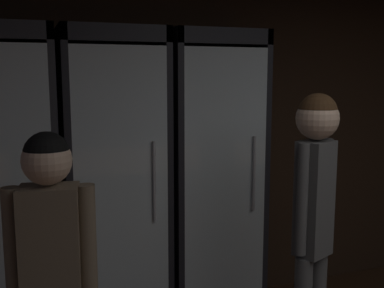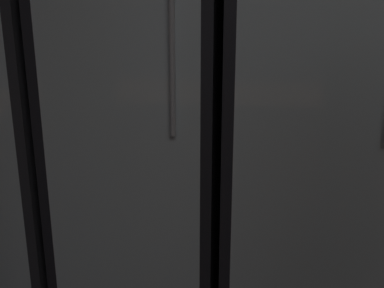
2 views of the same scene
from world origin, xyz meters
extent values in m
cube|color=black|center=(0.00, 3.03, 1.40)|extent=(6.00, 0.06, 2.80)
cube|color=#2B2B30|center=(-2.09, 2.96, 1.04)|extent=(0.65, 0.04, 2.08)
cube|color=#2B2B30|center=(-1.79, 2.70, 1.04)|extent=(0.04, 0.56, 2.08)
cube|color=white|center=(-2.09, 2.93, 1.04)|extent=(0.57, 0.02, 1.84)
cube|color=silver|center=(-2.09, 2.43, 1.04)|extent=(0.57, 0.02, 1.84)
cylinder|color=#B2B2B7|center=(-1.90, 2.40, 1.14)|extent=(0.02, 0.02, 0.50)
cube|color=silver|center=(-2.09, 2.70, 0.58)|extent=(0.55, 0.48, 0.02)
cylinder|color=#9EAD99|center=(-1.95, 2.68, 0.70)|extent=(0.06, 0.06, 0.23)
cylinder|color=#9EAD99|center=(-1.95, 2.68, 0.85)|extent=(0.02, 0.02, 0.06)
cylinder|color=beige|center=(-1.95, 2.68, 0.68)|extent=(0.07, 0.07, 0.06)
cube|color=silver|center=(-2.09, 2.70, 1.04)|extent=(0.55, 0.48, 0.02)
cylinder|color=#336B38|center=(-2.02, 2.68, 1.15)|extent=(0.07, 0.07, 0.21)
cylinder|color=#336B38|center=(-2.02, 2.68, 1.30)|extent=(0.03, 0.03, 0.10)
cylinder|color=#2D2D33|center=(-2.02, 2.68, 1.16)|extent=(0.08, 0.08, 0.08)
cylinder|color=black|center=(-1.89, 2.71, 1.15)|extent=(0.08, 0.08, 0.22)
cylinder|color=black|center=(-1.89, 2.71, 1.30)|extent=(0.03, 0.03, 0.07)
cylinder|color=tan|center=(-1.89, 2.71, 1.15)|extent=(0.08, 0.08, 0.07)
cylinder|color=gray|center=(-1.91, 2.67, 1.60)|extent=(0.07, 0.07, 0.20)
cylinder|color=gray|center=(-1.91, 2.67, 1.73)|extent=(0.03, 0.03, 0.06)
cylinder|color=#2D2D33|center=(-1.91, 2.67, 1.58)|extent=(0.08, 0.08, 0.07)
cube|color=black|center=(-1.42, 2.96, 1.04)|extent=(0.65, 0.04, 2.08)
cube|color=black|center=(-1.72, 2.70, 1.04)|extent=(0.04, 0.56, 2.08)
cube|color=black|center=(-1.11, 2.70, 1.04)|extent=(0.04, 0.56, 2.08)
cube|color=black|center=(-1.42, 2.70, 2.03)|extent=(0.65, 0.56, 0.10)
cube|color=white|center=(-1.42, 2.93, 1.04)|extent=(0.57, 0.02, 1.84)
cube|color=silver|center=(-1.42, 2.43, 1.04)|extent=(0.57, 0.02, 1.84)
cylinder|color=#B2B2B7|center=(-1.22, 2.40, 1.14)|extent=(0.02, 0.02, 0.50)
cylinder|color=#9EAD99|center=(-1.60, 2.68, 0.39)|extent=(0.02, 0.02, 0.06)
cylinder|color=#194723|center=(-1.41, 2.65, 0.40)|extent=(0.02, 0.02, 0.07)
cylinder|color=gray|center=(-1.24, 2.72, 0.36)|extent=(0.03, 0.03, 0.10)
cube|color=silver|center=(-1.42, 2.70, 0.58)|extent=(0.55, 0.48, 0.02)
cylinder|color=black|center=(-1.55, 2.69, 0.69)|extent=(0.07, 0.07, 0.21)
cylinder|color=black|center=(-1.55, 2.69, 0.83)|extent=(0.02, 0.02, 0.08)
cylinder|color=#2D2D33|center=(-1.55, 2.69, 0.67)|extent=(0.07, 0.07, 0.07)
cylinder|color=brown|center=(-1.27, 2.74, 0.70)|extent=(0.07, 0.07, 0.22)
cylinder|color=brown|center=(-1.27, 2.74, 0.84)|extent=(0.02, 0.02, 0.07)
cylinder|color=#B2332D|center=(-1.27, 2.74, 0.67)|extent=(0.07, 0.07, 0.07)
cube|color=silver|center=(-1.42, 2.70, 1.04)|extent=(0.55, 0.48, 0.02)
cylinder|color=black|center=(-1.54, 2.71, 1.16)|extent=(0.07, 0.07, 0.24)
cylinder|color=black|center=(-1.54, 2.71, 1.33)|extent=(0.03, 0.03, 0.10)
cylinder|color=#2D2D33|center=(-1.54, 2.71, 1.17)|extent=(0.07, 0.07, 0.07)
cylinder|color=gray|center=(-1.29, 2.68, 1.15)|extent=(0.06, 0.06, 0.21)
cylinder|color=gray|center=(-1.29, 2.68, 1.30)|extent=(0.02, 0.02, 0.08)
cylinder|color=#2D2D33|center=(-1.29, 2.68, 1.14)|extent=(0.07, 0.07, 0.07)
cube|color=silver|center=(-1.42, 2.70, 1.49)|extent=(0.55, 0.48, 0.02)
cylinder|color=gray|center=(-1.62, 2.65, 1.61)|extent=(0.06, 0.06, 0.21)
cylinder|color=gray|center=(-1.62, 2.65, 1.75)|extent=(0.02, 0.02, 0.06)
cylinder|color=white|center=(-1.62, 2.65, 1.62)|extent=(0.06, 0.06, 0.06)
cylinder|color=#194723|center=(-1.48, 2.66, 1.62)|extent=(0.06, 0.06, 0.24)
cylinder|color=#194723|center=(-1.48, 2.66, 1.78)|extent=(0.02, 0.02, 0.09)
cylinder|color=#B2332D|center=(-1.48, 2.66, 1.62)|extent=(0.07, 0.07, 0.07)
cylinder|color=#194723|center=(-1.34, 2.66, 1.60)|extent=(0.07, 0.07, 0.20)
cylinder|color=#194723|center=(-1.34, 2.66, 1.75)|extent=(0.02, 0.02, 0.09)
cylinder|color=beige|center=(-1.34, 2.66, 1.57)|extent=(0.08, 0.08, 0.06)
cylinder|color=#194723|center=(-1.21, 2.65, 1.60)|extent=(0.07, 0.07, 0.21)
cylinder|color=#194723|center=(-1.21, 2.65, 1.74)|extent=(0.02, 0.02, 0.07)
cylinder|color=beige|center=(-1.21, 2.65, 1.59)|extent=(0.07, 0.07, 0.07)
cube|color=black|center=(-0.74, 2.96, 1.04)|extent=(0.65, 0.04, 2.08)
cube|color=black|center=(-1.04, 2.70, 1.04)|extent=(0.04, 0.56, 2.08)
cube|color=black|center=(-0.43, 2.70, 1.04)|extent=(0.04, 0.56, 2.08)
cube|color=black|center=(-0.74, 2.70, 2.03)|extent=(0.65, 0.56, 0.10)
cube|color=white|center=(-0.74, 2.93, 1.04)|extent=(0.57, 0.02, 1.84)
cube|color=silver|center=(-0.74, 2.43, 1.04)|extent=(0.57, 0.02, 1.84)
cylinder|color=#B2B2B7|center=(-0.54, 2.40, 1.14)|extent=(0.02, 0.02, 0.50)
cylinder|color=black|center=(-0.95, 2.67, 0.39)|extent=(0.03, 0.03, 0.06)
cylinder|color=#194723|center=(-0.80, 2.71, 0.37)|extent=(0.03, 0.03, 0.08)
cylinder|color=gray|center=(-0.67, 2.67, 0.25)|extent=(0.08, 0.08, 0.24)
cylinder|color=gray|center=(-0.67, 2.67, 0.40)|extent=(0.02, 0.02, 0.07)
cylinder|color=black|center=(-0.54, 2.69, 0.22)|extent=(0.07, 0.07, 0.19)
cylinder|color=black|center=(-0.54, 2.69, 0.35)|extent=(0.03, 0.03, 0.06)
cylinder|color=beige|center=(-0.54, 2.69, 0.22)|extent=(0.07, 0.07, 0.05)
cube|color=silver|center=(-0.74, 2.70, 0.58)|extent=(0.55, 0.48, 0.02)
cylinder|color=gray|center=(-0.93, 2.75, 0.69)|extent=(0.07, 0.07, 0.20)
cylinder|color=gray|center=(-0.93, 2.75, 0.82)|extent=(0.03, 0.03, 0.06)
cylinder|color=#B2332D|center=(-0.93, 2.75, 0.67)|extent=(0.07, 0.07, 0.06)
cylinder|color=black|center=(-0.81, 2.73, 0.68)|extent=(0.06, 0.06, 0.20)
cylinder|color=black|center=(-0.81, 2.73, 0.82)|extent=(0.02, 0.02, 0.08)
cylinder|color=#B2332D|center=(-0.81, 2.73, 0.66)|extent=(0.07, 0.07, 0.06)
cylinder|color=#194723|center=(-0.67, 2.71, 0.70)|extent=(0.08, 0.08, 0.23)
cylinder|color=#194723|center=(-0.67, 2.71, 0.85)|extent=(0.03, 0.03, 0.07)
cylinder|color=white|center=(-0.67, 2.71, 0.68)|extent=(0.08, 0.08, 0.06)
cylinder|color=#194723|center=(-0.53, 2.65, 0.69)|extent=(0.07, 0.07, 0.22)
cylinder|color=#194723|center=(-0.53, 2.65, 0.84)|extent=(0.03, 0.03, 0.07)
cylinder|color=white|center=(-0.53, 2.65, 0.67)|extent=(0.07, 0.07, 0.08)
cube|color=silver|center=(-0.74, 2.70, 1.04)|extent=(0.55, 0.48, 0.02)
cylinder|color=brown|center=(-0.87, 2.68, 1.14)|extent=(0.06, 0.06, 0.20)
cylinder|color=brown|center=(-0.87, 2.68, 1.28)|extent=(0.02, 0.02, 0.07)
cylinder|color=beige|center=(-0.87, 2.68, 1.14)|extent=(0.07, 0.07, 0.06)
cylinder|color=gray|center=(-0.60, 2.72, 1.13)|extent=(0.08, 0.08, 0.18)
cylinder|color=gray|center=(-0.60, 2.72, 1.26)|extent=(0.02, 0.02, 0.08)
cylinder|color=#2D2D33|center=(-0.60, 2.72, 1.14)|extent=(0.08, 0.08, 0.05)
cube|color=silver|center=(-0.74, 2.70, 1.49)|extent=(0.55, 0.48, 0.02)
cylinder|color=#9EAD99|center=(-0.94, 2.72, 1.60)|extent=(0.07, 0.07, 0.21)
cylinder|color=#9EAD99|center=(-0.94, 2.72, 1.75)|extent=(0.02, 0.02, 0.08)
cylinder|color=tan|center=(-0.94, 2.72, 1.60)|extent=(0.07, 0.07, 0.06)
cylinder|color=#194723|center=(-0.81, 2.65, 1.61)|extent=(0.06, 0.06, 0.23)
cylinder|color=#194723|center=(-0.81, 2.65, 1.76)|extent=(0.02, 0.02, 0.06)
cylinder|color=#2D2D33|center=(-0.81, 2.65, 1.58)|extent=(0.06, 0.06, 0.07)
cylinder|color=#9EAD99|center=(-0.66, 2.75, 1.60)|extent=(0.06, 0.06, 0.21)
cylinder|color=#9EAD99|center=(-0.66, 2.75, 1.74)|extent=(0.02, 0.02, 0.06)
cylinder|color=white|center=(-0.66, 2.75, 1.59)|extent=(0.07, 0.07, 0.08)
cylinder|color=black|center=(-0.53, 2.70, 1.61)|extent=(0.06, 0.06, 0.22)
cylinder|color=black|center=(-0.53, 2.70, 1.77)|extent=(0.02, 0.02, 0.09)
cylinder|color=#2D2D33|center=(-0.53, 2.70, 1.59)|extent=(0.07, 0.07, 0.06)
cube|color=#72604C|center=(-1.87, 1.69, 1.05)|extent=(0.27, 0.21, 0.57)
cylinder|color=#72604C|center=(-2.02, 1.72, 1.06)|extent=(0.08, 0.08, 0.54)
cylinder|color=#72604C|center=(-1.72, 1.67, 1.06)|extent=(0.08, 0.08, 0.54)
sphere|color=beige|center=(-1.87, 1.69, 1.44)|extent=(0.21, 0.21, 0.21)
sphere|color=black|center=(-1.87, 1.69, 1.47)|extent=(0.19, 0.19, 0.19)
cube|color=#4C4C4C|center=(-0.52, 1.76, 1.14)|extent=(0.22, 0.20, 0.62)
cylinder|color=#4C4C4C|center=(-0.62, 1.71, 1.15)|extent=(0.06, 0.06, 0.59)
cylinder|color=#4C4C4C|center=(-0.41, 1.80, 1.15)|extent=(0.06, 0.06, 0.59)
sphere|color=beige|center=(-0.52, 1.76, 1.57)|extent=(0.22, 0.22, 0.22)
sphere|color=#472D19|center=(-0.52, 1.76, 1.59)|extent=(0.21, 0.21, 0.21)
camera|label=1|loc=(-1.94, -0.27, 1.79)|focal=43.34mm
camera|label=2|loc=(-0.93, 1.02, 1.26)|focal=40.82mm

